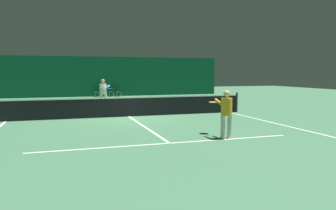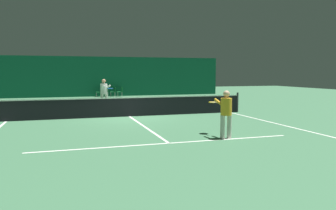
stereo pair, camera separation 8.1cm
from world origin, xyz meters
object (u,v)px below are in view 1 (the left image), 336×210
object	(u,v)px
courtside_chair_1	(105,91)
courtside_chair_2	(112,91)
player_near	(226,110)
courtside_chair_3	(119,91)
courtside_chair_0	(98,91)
player_far	(103,91)
tennis_net	(129,106)

from	to	relation	value
courtside_chair_1	courtside_chair_2	xyz separation A→B (m)	(0.63, 0.00, 0.00)
player_near	courtside_chair_1	distance (m)	20.03
player_near	courtside_chair_3	distance (m)	19.98
player_near	courtside_chair_0	bearing A→B (deg)	5.54
player_near	player_far	xyz separation A→B (m)	(-2.73, 10.27, 0.11)
courtside_chair_0	courtside_chair_2	xyz separation A→B (m)	(1.26, 0.00, 0.00)
tennis_net	player_near	world-z (taller)	player_near
courtside_chair_0	courtside_chair_3	xyz separation A→B (m)	(1.89, 0.00, 0.00)
tennis_net	player_near	xyz separation A→B (m)	(1.98, -6.24, 0.41)
courtside_chair_1	courtside_chair_2	size ratio (longest dim) A/B	1.00
courtside_chair_0	courtside_chair_1	xyz separation A→B (m)	(0.63, 0.00, 0.00)
player_far	courtside_chair_0	xyz separation A→B (m)	(0.67, 9.70, -0.54)
tennis_net	courtside_chair_3	world-z (taller)	tennis_net
courtside_chair_0	courtside_chair_3	distance (m)	1.89
player_near	tennis_net	bearing A→B (deg)	17.29
tennis_net	courtside_chair_1	distance (m)	13.75
courtside_chair_2	courtside_chair_3	bearing A→B (deg)	90.00
player_far	courtside_chair_1	size ratio (longest dim) A/B	2.10
player_near	player_far	bearing A→B (deg)	14.55
tennis_net	courtside_chair_0	size ratio (longest dim) A/B	14.29
player_near	courtside_chair_2	distance (m)	19.99
player_near	courtside_chair_3	xyz separation A→B (m)	(-0.16, 19.97, -0.43)
courtside_chair_2	tennis_net	bearing A→B (deg)	-4.94
player_near	courtside_chair_3	bearing A→B (deg)	0.13
courtside_chair_1	player_far	bearing A→B (deg)	-7.65
player_near	player_far	world-z (taller)	player_far
tennis_net	courtside_chair_2	bearing A→B (deg)	85.06
player_far	courtside_chair_3	distance (m)	10.05
player_far	courtside_chair_0	world-z (taller)	player_far
player_near	courtside_chair_1	bearing A→B (deg)	3.74
player_far	courtside_chair_0	distance (m)	9.74
player_near	courtside_chair_1	size ratio (longest dim) A/B	1.87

